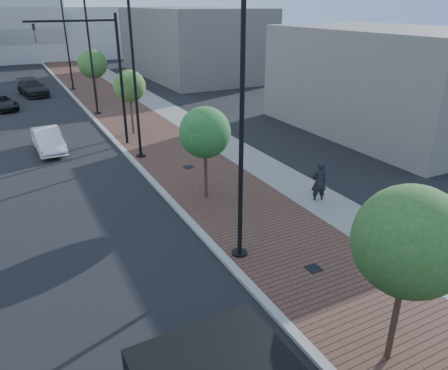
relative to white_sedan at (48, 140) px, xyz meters
name	(u,v)px	position (x,y,z in m)	size (l,w,h in m)	color
sidewalk	(115,98)	(7.57, 14.07, -0.65)	(7.00, 140.00, 0.12)	#4C2D23
concrete_strip	(142,95)	(10.27, 14.07, -0.64)	(2.40, 140.00, 0.13)	slate
curb	(78,101)	(4.07, 14.07, -0.64)	(0.30, 140.00, 0.14)	gray
white_sedan	(48,140)	(0.00, 0.00, 0.00)	(1.50, 4.30, 1.42)	silver
dark_car_mid	(1,103)	(-2.32, 13.82, -0.09)	(2.04, 4.42, 1.23)	black
dark_car_far	(33,88)	(0.70, 19.25, 0.04)	(2.09, 5.14, 1.49)	black
pedestrian	(319,182)	(10.13, -13.58, 0.30)	(0.73, 0.48, 2.01)	black
streetlight_1	(238,143)	(4.56, -15.93, 3.63)	(1.44, 0.56, 9.21)	black
streetlight_2	(134,76)	(4.67, -3.93, 4.11)	(1.72, 0.56, 9.28)	black
streetlight_3	(90,61)	(4.56, 8.07, 3.63)	(1.44, 0.56, 9.21)	black
streetlight_4	(67,43)	(4.67, 20.07, 4.11)	(1.72, 0.56, 9.28)	black
traffic_mast	(105,67)	(3.77, -0.93, 4.27)	(5.09, 0.20, 8.00)	black
tree_0	(411,241)	(5.72, -21.90, 2.83)	(2.63, 2.62, 4.87)	#382619
tree_1	(206,132)	(5.72, -10.90, 2.54)	(2.35, 2.30, 4.41)	#382619
tree_2	(130,86)	(5.72, 1.09, 2.66)	(2.22, 2.15, 4.46)	#382619
tree_3	(93,64)	(5.72, 13.10, 2.75)	(2.59, 2.58, 4.76)	#382619
convention_center	(15,19)	(2.07, 59.07, 5.30)	(50.00, 30.00, 50.00)	#A6AAB0
commercial_block_ne	(191,42)	(20.07, 24.07, 3.29)	(12.00, 22.00, 8.00)	#5D5954
commercial_block_e	(387,81)	(22.07, -5.93, 2.79)	(10.00, 16.00, 7.00)	slate
utility_cover_1	(314,269)	(6.47, -17.93, -0.58)	(0.50, 0.50, 0.02)	black
utility_cover_2	(189,167)	(6.47, -6.93, -0.58)	(0.50, 0.50, 0.02)	black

